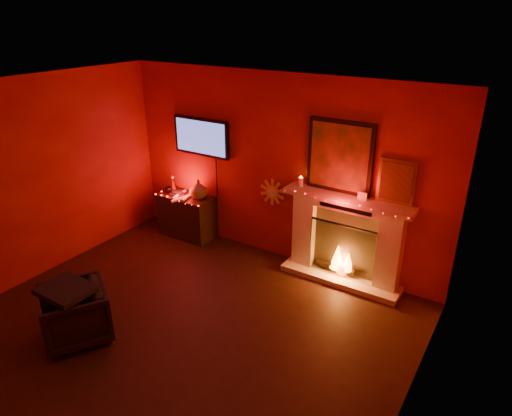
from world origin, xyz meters
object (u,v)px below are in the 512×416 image
Objects in this scene: tv at (202,137)px; fireplace at (346,231)px; sunburst_clock at (272,192)px; console_table at (188,213)px; armchair at (75,314)px.

fireplace is at bearing -1.50° from tv.
fireplace is 1.23m from sunburst_clock.
console_table is at bearing -177.25° from fireplace.
tv is at bearing 129.71° from armchair.
tv is at bearing -178.76° from sunburst_clock.
tv reaches higher than sunburst_clock.
fireplace reaches higher than sunburst_clock.
console_table is (-2.65, -0.13, -0.33)m from fireplace.
armchair is (-0.85, -2.88, -0.68)m from sunburst_clock.
tv is 3.10× the size of sunburst_clock.
fireplace is 2.61m from tv.
fireplace is 3.08× the size of armchair.
tv reaches higher than armchair.
tv is 1.75× the size of armchair.
sunburst_clock is 0.57× the size of armchair.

